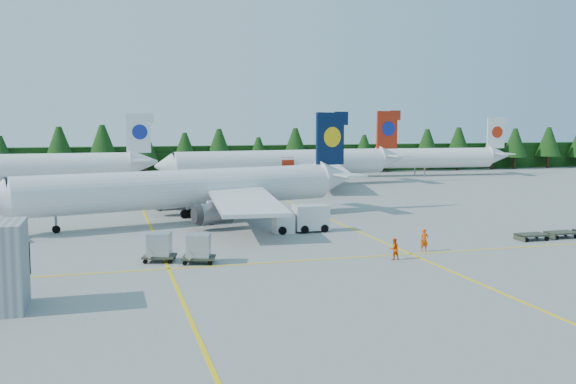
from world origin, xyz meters
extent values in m
plane|color=gray|center=(0.00, 0.00, 0.00)|extent=(320.00, 320.00, 0.00)
cube|color=yellow|center=(-14.00, 20.00, 0.01)|extent=(0.25, 120.00, 0.01)
cube|color=yellow|center=(6.00, 20.00, 0.01)|extent=(0.25, 120.00, 0.01)
cube|color=yellow|center=(0.00, -6.00, 0.01)|extent=(80.00, 0.25, 0.01)
cube|color=black|center=(0.00, 82.00, 3.00)|extent=(220.00, 4.00, 6.00)
cylinder|color=silver|center=(-10.24, 16.27, 3.74)|extent=(35.26, 12.78, 4.16)
cube|color=#071533|center=(8.39, 21.03, 8.94)|extent=(3.92, 1.33, 6.44)
cube|color=silver|center=(-9.40, 25.60, 3.12)|extent=(13.61, 16.50, 1.18)
cylinder|color=slate|center=(-10.72, 22.37, 1.66)|extent=(3.96, 2.99, 2.18)
cube|color=silver|center=(-5.03, 8.49, 3.12)|extent=(7.22, 15.95, 1.18)
cylinder|color=slate|center=(-7.74, 10.69, 1.66)|extent=(3.96, 2.99, 2.18)
cylinder|color=slate|center=(-23.24, 12.95, 0.88)|extent=(0.25, 0.25, 1.77)
cylinder|color=silver|center=(10.95, 52.12, 4.01)|extent=(38.09, 8.97, 4.45)
cone|color=silver|center=(-9.37, 49.66, 4.01)|extent=(3.63, 4.79, 4.45)
cube|color=#AC200B|center=(31.38, 54.60, 9.57)|extent=(4.24, 0.90, 6.90)
cube|color=silver|center=(13.13, 61.91, 3.34)|extent=(13.08, 17.94, 1.26)
cylinder|color=slate|center=(11.28, 58.66, 1.78)|extent=(4.04, 2.77, 2.34)
cube|color=silver|center=(15.40, 43.13, 3.34)|extent=(9.76, 17.66, 1.26)
cylinder|color=slate|center=(12.83, 45.85, 1.78)|extent=(4.04, 2.77, 2.34)
cylinder|color=slate|center=(-3.32, 50.39, 0.95)|extent=(0.27, 0.27, 1.89)
cylinder|color=silver|center=(-32.52, 56.53, 3.82)|extent=(36.22, 5.62, 4.25)
cube|color=silver|center=(-12.90, 57.28, 9.13)|extent=(4.04, 0.53, 6.58)
cylinder|color=silver|center=(41.82, 65.65, 3.65)|extent=(34.71, 7.23, 4.06)
cone|color=silver|center=(23.24, 67.38, 3.65)|extent=(3.20, 4.30, 4.06)
cube|color=silver|center=(60.50, 63.91, 8.72)|extent=(3.87, 0.71, 6.29)
cylinder|color=slate|center=(28.77, 66.87, 0.81)|extent=(0.24, 0.24, 1.62)
cube|color=silver|center=(-1.49, 6.93, 1.00)|extent=(1.92, 1.92, 2.00)
cube|color=black|center=(-1.49, 6.93, 1.47)|extent=(1.64, 1.83, 0.86)
cube|color=silver|center=(1.36, 6.96, 1.43)|extent=(3.45, 2.13, 2.47)
cube|color=#353C2B|center=(19.75, -3.26, 0.51)|extent=(2.75, 1.72, 0.16)
cube|color=#353C2B|center=(23.18, -3.04, 0.51)|extent=(2.75, 1.72, 0.16)
cube|color=#353C2B|center=(-14.43, -3.24, 0.45)|extent=(2.91, 2.52, 0.16)
cube|color=#AFB0B3|center=(-14.43, -3.24, 1.41)|extent=(2.15, 2.11, 1.75)
cube|color=#353C2B|center=(-11.54, -4.64, 0.45)|extent=(2.91, 2.52, 0.16)
cube|color=#AFB0B3|center=(-11.54, -4.64, 1.41)|extent=(2.15, 2.11, 1.75)
imported|color=#F14605|center=(7.56, -5.31, 0.97)|extent=(0.76, 0.55, 1.94)
imported|color=#EF4E05|center=(3.69, -7.55, 0.86)|extent=(0.89, 0.72, 1.73)
imported|color=red|center=(2.52, 7.32, 0.80)|extent=(0.74, 0.80, 1.59)
camera|label=1|loc=(-18.27, -53.76, 10.93)|focal=40.00mm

